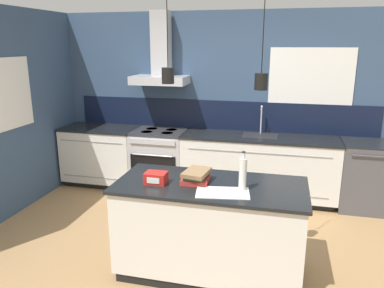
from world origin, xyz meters
The scene contains 12 objects.
ground_plane centered at (0.00, 0.00, 0.00)m, with size 16.00×16.00×0.00m, color #A87F51.
wall_back centered at (-0.05, 2.00, 1.36)m, with size 5.60×2.34×2.60m.
wall_left centered at (-2.43, 0.70, 1.30)m, with size 0.08×3.80×2.60m.
counter_run_left centered at (-1.80, 1.69, 0.46)m, with size 1.14×0.64×0.91m.
counter_run_sink centered at (0.61, 1.69, 0.46)m, with size 2.16×0.64×1.31m.
oven_range centered at (-0.85, 1.69, 0.46)m, with size 0.78×0.66×0.91m.
dishwasher centered at (1.99, 1.69, 0.46)m, with size 0.61×0.65×0.91m.
kitchen_island centered at (0.30, -0.25, 0.46)m, with size 1.74×0.82×0.91m.
bottle_on_island centered at (0.60, -0.34, 1.06)m, with size 0.07×0.07×0.36m.
book_stack centered at (0.16, -0.23, 0.97)m, with size 0.26×0.32×0.12m.
red_supply_box centered at (-0.19, -0.35, 0.96)m, with size 0.20×0.15×0.10m.
paper_pile centered at (0.44, -0.44, 0.91)m, with size 0.49×0.34×0.01m.
Camera 1 is at (0.90, -3.40, 2.15)m, focal length 35.00 mm.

